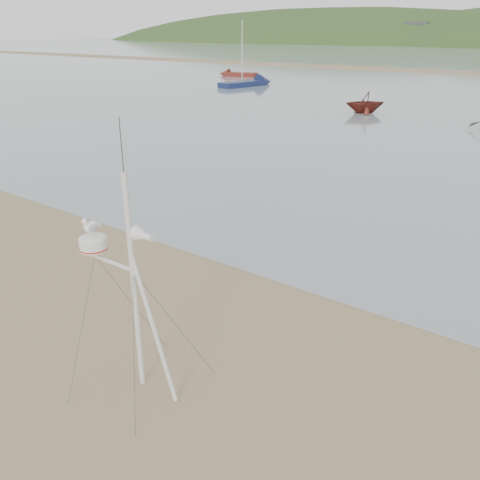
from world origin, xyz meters
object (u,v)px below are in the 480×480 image
Objects in this scene: boat_red at (366,93)px; sailboat_blue_near at (255,83)px; mast_rig at (133,328)px; dinghy_red_far at (234,74)px.

sailboat_blue_near is (-17.03, 10.76, -1.09)m from boat_red.
boat_red is (-9.27, 29.54, 0.34)m from mast_rig.
dinghy_red_far is (-34.85, 47.81, -0.76)m from mast_rig.
sailboat_blue_near reaches higher than mast_rig.
dinghy_red_far is (-25.57, 18.27, -1.10)m from boat_red.
sailboat_blue_near is at bearing -41.31° from dinghy_red_far.
boat_red is 0.38× the size of sailboat_blue_near.
mast_rig is 1.61× the size of boat_red.
sailboat_blue_near reaches higher than boat_red.
sailboat_blue_near is at bearing -167.64° from boat_red.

